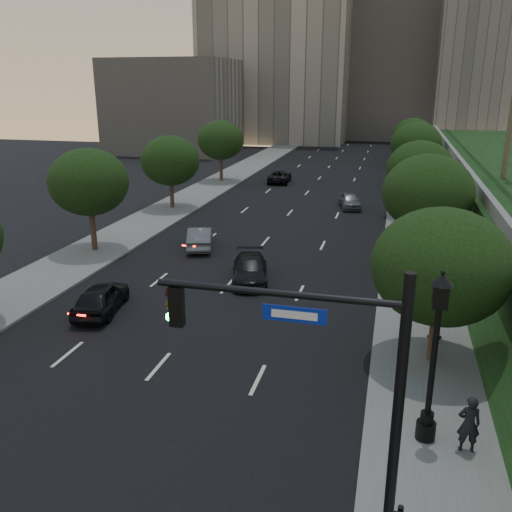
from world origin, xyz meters
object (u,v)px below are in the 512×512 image
(sedan_near_left, at_px, (101,298))
(sedan_far_right, at_px, (350,201))
(traffic_signal_mast, at_px, (346,411))
(sedan_near_right, at_px, (250,269))
(sedan_mid_left, at_px, (200,237))
(sedan_far_left, at_px, (280,177))
(pedestrian_a, at_px, (469,424))
(pedestrian_b, at_px, (434,320))
(street_lamp, at_px, (433,366))
(pedestrian_c, at_px, (408,278))

(sedan_near_left, relative_size, sedan_far_right, 1.09)
(sedan_far_right, bearing_deg, traffic_signal_mast, -99.70)
(sedan_near_left, relative_size, sedan_near_right, 0.93)
(traffic_signal_mast, distance_m, sedan_mid_left, 25.23)
(sedan_far_left, height_order, pedestrian_a, pedestrian_a)
(sedan_near_right, relative_size, pedestrian_b, 2.89)
(street_lamp, bearing_deg, traffic_signal_mast, -115.60)
(sedan_near_right, distance_m, pedestrian_b, 10.76)
(sedan_near_right, bearing_deg, sedan_near_left, -149.50)
(traffic_signal_mast, bearing_deg, pedestrian_b, 76.92)
(sedan_far_left, xyz_separation_m, sedan_near_right, (4.88, -30.97, 0.02))
(sedan_near_left, xyz_separation_m, pedestrian_a, (15.87, -6.81, 0.31))
(sedan_far_right, height_order, pedestrian_b, pedestrian_b)
(sedan_far_left, relative_size, sedan_near_right, 1.02)
(sedan_far_left, distance_m, sedan_near_right, 31.35)
(sedan_mid_left, bearing_deg, sedan_near_left, 68.22)
(sedan_far_left, bearing_deg, pedestrian_c, 109.54)
(pedestrian_c, bearing_deg, street_lamp, 92.22)
(street_lamp, height_order, sedan_far_right, street_lamp)
(sedan_near_left, height_order, sedan_far_right, sedan_near_left)
(sedan_mid_left, distance_m, pedestrian_a, 23.38)
(sedan_near_left, bearing_deg, sedan_mid_left, -105.01)
(sedan_mid_left, bearing_deg, street_lamp, 111.02)
(sedan_mid_left, distance_m, sedan_far_right, 16.98)
(street_lamp, bearing_deg, sedan_far_left, 107.62)
(sedan_far_right, relative_size, pedestrian_b, 2.45)
(sedan_mid_left, bearing_deg, pedestrian_c, 141.50)
(pedestrian_b, bearing_deg, sedan_far_left, -70.11)
(sedan_near_left, bearing_deg, sedan_far_right, -120.37)
(traffic_signal_mast, relative_size, street_lamp, 1.25)
(traffic_signal_mast, relative_size, pedestrian_a, 3.87)
(sedan_mid_left, xyz_separation_m, pedestrian_c, (13.32, -5.30, 0.23))
(sedan_near_left, xyz_separation_m, sedan_mid_left, (0.98, 11.21, -0.02))
(traffic_signal_mast, bearing_deg, sedan_far_left, 103.64)
(sedan_far_right, xyz_separation_m, pedestrian_c, (4.71, -19.94, 0.28))
(street_lamp, relative_size, sedan_near_right, 1.20)
(sedan_near_left, bearing_deg, sedan_far_left, -101.50)
(sedan_far_left, bearing_deg, sedan_mid_left, 86.28)
(street_lamp, bearing_deg, sedan_mid_left, 127.81)
(street_lamp, distance_m, sedan_far_right, 32.81)
(pedestrian_a, distance_m, pedestrian_b, 7.61)
(sedan_mid_left, relative_size, sedan_far_left, 0.92)
(street_lamp, xyz_separation_m, sedan_far_left, (-13.77, 43.36, -1.97))
(sedan_mid_left, bearing_deg, pedestrian_b, 127.15)
(sedan_near_left, distance_m, sedan_far_left, 36.87)
(sedan_near_right, relative_size, pedestrian_a, 2.59)
(sedan_near_left, bearing_deg, street_lamp, 146.14)
(sedan_far_left, bearing_deg, sedan_near_left, 84.74)
(traffic_signal_mast, height_order, pedestrian_c, traffic_signal_mast)
(sedan_mid_left, height_order, sedan_far_right, sedan_mid_left)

